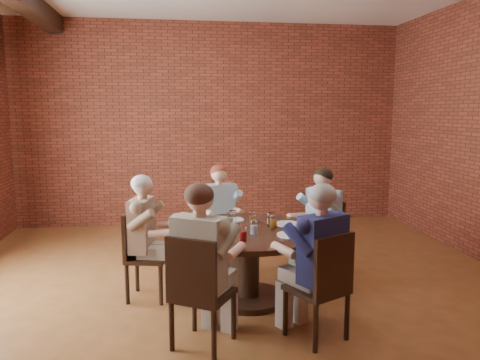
{
  "coord_description": "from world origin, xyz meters",
  "views": [
    {
      "loc": [
        -0.65,
        -4.5,
        1.91
      ],
      "look_at": [
        0.13,
        1.0,
        1.1
      ],
      "focal_mm": 35.0,
      "sensor_mm": 36.0,
      "label": 1
    }
  ],
  "objects": [
    {
      "name": "floor",
      "position": [
        0.0,
        0.0,
        0.0
      ],
      "size": [
        7.0,
        7.0,
        0.0
      ],
      "primitive_type": "plane",
      "color": "#95552E",
      "rests_on": "ground"
    },
    {
      "name": "wall_back",
      "position": [
        0.0,
        3.5,
        1.7
      ],
      "size": [
        7.0,
        0.0,
        7.0
      ],
      "primitive_type": "plane",
      "rotation": [
        1.57,
        0.0,
        0.0
      ],
      "color": "brown",
      "rests_on": "ground"
    },
    {
      "name": "wall_front",
      "position": [
        0.0,
        -3.5,
        1.7
      ],
      "size": [
        7.0,
        0.0,
        7.0
      ],
      "primitive_type": "plane",
      "rotation": [
        -1.57,
        0.0,
        0.0
      ],
      "color": "brown",
      "rests_on": "ground"
    },
    {
      "name": "dining_table",
      "position": [
        0.08,
        0.0,
        0.53
      ],
      "size": [
        1.52,
        1.52,
        0.75
      ],
      "color": "black",
      "rests_on": "floor"
    },
    {
      "name": "chair_a",
      "position": [
        1.04,
        0.53,
        0.5
      ],
      "size": [
        0.55,
        0.55,
        0.91
      ],
      "rotation": [
        0.0,
        0.0,
        -1.07
      ],
      "color": "black",
      "rests_on": "floor"
    },
    {
      "name": "diner_a",
      "position": [
        0.97,
        0.49,
        0.64
      ],
      "size": [
        0.78,
        0.73,
        1.28
      ],
      "primitive_type": null,
      "rotation": [
        0.0,
        0.0,
        -1.07
      ],
      "color": "teal",
      "rests_on": "floor"
    },
    {
      "name": "chair_b",
      "position": [
        -0.12,
        1.16,
        0.49
      ],
      "size": [
        0.46,
        0.46,
        0.9
      ],
      "rotation": [
        0.0,
        0.0,
        0.17
      ],
      "color": "black",
      "rests_on": "floor"
    },
    {
      "name": "diner_b",
      "position": [
        -0.1,
        1.08,
        0.63
      ],
      "size": [
        0.58,
        0.68,
        1.27
      ],
      "primitive_type": null,
      "rotation": [
        0.0,
        0.0,
        0.17
      ],
      "color": "#8FAAB6",
      "rests_on": "floor"
    },
    {
      "name": "chair_c",
      "position": [
        -1.01,
        0.23,
        0.5
      ],
      "size": [
        0.48,
        0.48,
        0.91
      ],
      "rotation": [
        0.0,
        0.0,
        1.36
      ],
      "color": "black",
      "rests_on": "floor"
    },
    {
      "name": "diner_c",
      "position": [
        -0.93,
        0.22,
        0.64
      ],
      "size": [
        0.7,
        0.61,
        1.28
      ],
      "primitive_type": null,
      "rotation": [
        0.0,
        0.0,
        1.36
      ],
      "color": "brown",
      "rests_on": "floor"
    },
    {
      "name": "chair_d",
      "position": [
        -0.48,
        -0.92,
        0.51
      ],
      "size": [
        0.6,
        0.6,
        0.95
      ],
      "rotation": [
        0.0,
        0.0,
        2.6
      ],
      "color": "black",
      "rests_on": "floor"
    },
    {
      "name": "diner_d",
      "position": [
        -0.43,
        -0.85,
        0.68
      ],
      "size": [
        0.81,
        0.85,
        1.36
      ],
      "primitive_type": null,
      "rotation": [
        0.0,
        0.0,
        2.6
      ],
      "color": "#B39B8D",
      "rests_on": "floor"
    },
    {
      "name": "chair_e",
      "position": [
        0.56,
        -0.93,
        0.51
      ],
      "size": [
        0.57,
        0.57,
        0.94
      ],
      "rotation": [
        0.0,
        0.0,
        3.62
      ],
      "color": "black",
      "rests_on": "floor"
    },
    {
      "name": "diner_e",
      "position": [
        0.52,
        -0.86,
        0.67
      ],
      "size": [
        0.77,
        0.82,
        1.33
      ],
      "primitive_type": null,
      "rotation": [
        0.0,
        0.0,
        3.62
      ],
      "color": "#1A1E4A",
      "rests_on": "floor"
    },
    {
      "name": "plate_a",
      "position": [
        0.51,
        0.13,
        0.76
      ],
      "size": [
        0.26,
        0.26,
        0.01
      ],
      "primitive_type": "cylinder",
      "color": "white",
      "rests_on": "dining_table"
    },
    {
      "name": "plate_b",
      "position": [
        -0.04,
        0.39,
        0.76
      ],
      "size": [
        0.26,
        0.26,
        0.01
      ],
      "primitive_type": "cylinder",
      "color": "white",
      "rests_on": "dining_table"
    },
    {
      "name": "plate_c",
      "position": [
        -0.31,
        0.03,
        0.76
      ],
      "size": [
        0.26,
        0.26,
        0.01
      ],
      "primitive_type": "cylinder",
      "color": "white",
      "rests_on": "dining_table"
    },
    {
      "name": "plate_d",
      "position": [
        0.43,
        -0.3,
        0.76
      ],
      "size": [
        0.26,
        0.26,
        0.01
      ],
      "primitive_type": "cylinder",
      "color": "white",
      "rests_on": "dining_table"
    },
    {
      "name": "glass_a",
      "position": [
        0.32,
        0.09,
        0.82
      ],
      "size": [
        0.07,
        0.07,
        0.14
      ],
      "primitive_type": "cylinder",
      "color": "white",
      "rests_on": "dining_table"
    },
    {
      "name": "glass_b",
      "position": [
        0.15,
        0.19,
        0.82
      ],
      "size": [
        0.07,
        0.07,
        0.14
      ],
      "primitive_type": "cylinder",
      "color": "white",
      "rests_on": "dining_table"
    },
    {
      "name": "glass_c",
      "position": [
        -0.05,
        0.25,
        0.82
      ],
      "size": [
        0.07,
        0.07,
        0.14
      ],
      "primitive_type": "cylinder",
      "color": "white",
      "rests_on": "dining_table"
    },
    {
      "name": "glass_d",
      "position": [
        -0.09,
        0.15,
        0.82
      ],
      "size": [
        0.07,
        0.07,
        0.14
      ],
      "primitive_type": "cylinder",
      "color": "white",
      "rests_on": "dining_table"
    },
    {
      "name": "glass_e",
      "position": [
        -0.18,
        -0.09,
        0.82
      ],
      "size": [
        0.07,
        0.07,
        0.14
      ],
      "primitive_type": "cylinder",
      "color": "white",
      "rests_on": "dining_table"
    },
    {
      "name": "glass_f",
      "position": [
        -0.04,
        -0.43,
        0.82
      ],
      "size": [
        0.07,
        0.07,
        0.14
      ],
      "primitive_type": "cylinder",
      "color": "white",
      "rests_on": "dining_table"
    },
    {
      "name": "glass_g",
      "position": [
        0.1,
        -0.2,
        0.82
      ],
      "size": [
        0.07,
        0.07,
        0.14
      ],
      "primitive_type": "cylinder",
      "color": "white",
      "rests_on": "dining_table"
    },
    {
      "name": "glass_h",
      "position": [
        0.33,
        -0.01,
        0.82
      ],
      "size": [
        0.07,
        0.07,
        0.14
      ],
      "primitive_type": "cylinder",
      "color": "white",
      "rests_on": "dining_table"
    },
    {
      "name": "smartphone",
      "position": [
        0.59,
        -0.19,
        0.75
      ],
      "size": [
        0.09,
        0.16,
        0.01
      ],
      "primitive_type": "cube",
      "rotation": [
        0.0,
        0.0,
        -0.12
      ],
      "color": "black",
      "rests_on": "dining_table"
    }
  ]
}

